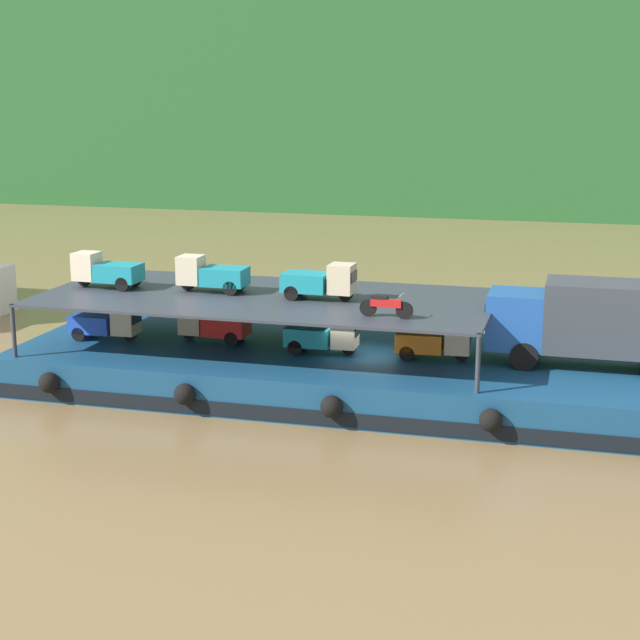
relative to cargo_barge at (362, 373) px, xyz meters
name	(u,v)px	position (x,y,z in m)	size (l,w,h in m)	color
ground_plane	(362,392)	(0.00, 0.04, -0.75)	(400.00, 400.00, 0.00)	brown
hillside_far_bank	(517,17)	(0.00, 66.50, 17.29)	(127.98, 29.69, 32.02)	#235628
cargo_barge	(362,373)	(0.00, 0.00, 0.00)	(26.43, 9.27, 1.50)	navy
covered_lorry	(591,321)	(8.23, 0.40, 2.44)	(7.86, 2.32, 3.10)	#1E4C99
cargo_rack	(266,298)	(-3.80, 0.04, 2.69)	(17.23, 7.86, 2.00)	#2D333D
mini_truck_lower_stern	(107,322)	(-10.27, -0.49, 1.44)	(2.76, 1.23, 1.38)	#1E47B7
mini_truck_lower_aft	(213,324)	(-6.11, 0.36, 1.44)	(2.74, 1.20, 1.38)	red
mini_truck_lower_mid	(323,335)	(-1.44, -0.23, 1.44)	(2.77, 1.24, 1.38)	teal
mini_truck_lower_fore	(435,341)	(2.74, 0.04, 1.44)	(2.79, 1.29, 1.38)	orange
mini_truck_upper_stern	(106,270)	(-10.44, 0.00, 3.44)	(2.76, 1.23, 1.38)	teal
mini_truck_upper_mid	(211,274)	(-6.11, 0.32, 3.44)	(2.75, 1.21, 1.38)	teal
mini_truck_upper_fore	(320,281)	(-1.64, 0.04, 3.44)	(2.76, 1.24, 1.38)	teal
motorcycle_upper_port	(386,305)	(1.35, -2.32, 3.18)	(1.90, 0.55, 0.87)	black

